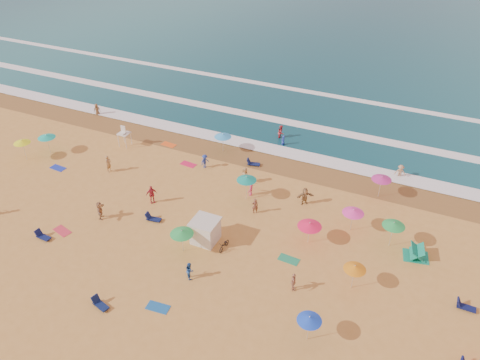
% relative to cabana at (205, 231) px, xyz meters
% --- Properties ---
extents(ground, '(220.00, 220.00, 0.00)m').
position_rel_cabana_xyz_m(ground, '(-2.34, 1.54, -1.00)').
color(ground, gold).
rests_on(ground, ground).
extents(ocean, '(220.00, 140.00, 0.18)m').
position_rel_cabana_xyz_m(ocean, '(-2.34, 85.54, -1.00)').
color(ocean, '#0C4756').
rests_on(ocean, ground).
extents(wet_sand, '(220.00, 220.00, 0.00)m').
position_rel_cabana_xyz_m(wet_sand, '(-2.34, 14.04, -0.99)').
color(wet_sand, olive).
rests_on(wet_sand, ground).
extents(surf_foam, '(200.00, 18.70, 0.05)m').
position_rel_cabana_xyz_m(surf_foam, '(-2.34, 22.86, -0.90)').
color(surf_foam, white).
rests_on(surf_foam, ground).
extents(cabana, '(2.00, 2.00, 2.00)m').
position_rel_cabana_xyz_m(cabana, '(0.00, 0.00, 0.00)').
color(cabana, silver).
rests_on(cabana, ground).
extents(cabana_roof, '(2.20, 2.20, 0.12)m').
position_rel_cabana_xyz_m(cabana_roof, '(0.00, 0.00, 1.06)').
color(cabana_roof, silver).
rests_on(cabana_roof, cabana).
extents(bicycle, '(0.62, 1.56, 0.81)m').
position_rel_cabana_xyz_m(bicycle, '(1.90, -0.30, -0.60)').
color(bicycle, black).
rests_on(bicycle, ground).
extents(lifeguard_stand, '(1.20, 1.20, 2.10)m').
position_rel_cabana_xyz_m(lifeguard_stand, '(-15.92, 10.59, 0.05)').
color(lifeguard_stand, white).
rests_on(lifeguard_stand, ground).
extents(beach_umbrellas, '(48.14, 31.08, 0.76)m').
position_rel_cabana_xyz_m(beach_umbrellas, '(-3.95, 1.26, 1.14)').
color(beach_umbrellas, '#C42B8B').
rests_on(beach_umbrellas, ground).
extents(loungers, '(37.67, 25.69, 0.34)m').
position_rel_cabana_xyz_m(loungers, '(3.71, -2.58, -0.83)').
color(loungers, '#101850').
rests_on(loungers, ground).
extents(towels, '(50.36, 28.84, 0.03)m').
position_rel_cabana_xyz_m(towels, '(-5.15, -0.72, -0.98)').
color(towels, red).
rests_on(towels, ground).
extents(popup_tents, '(7.81, 11.06, 1.20)m').
position_rel_cabana_xyz_m(popup_tents, '(19.38, 0.72, -0.40)').
color(popup_tents, '#FF3882').
rests_on(popup_tents, ground).
extents(beachgoers, '(39.87, 26.61, 2.12)m').
position_rel_cabana_xyz_m(beachgoers, '(-4.27, 6.52, -0.20)').
color(beachgoers, blue).
rests_on(beachgoers, ground).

